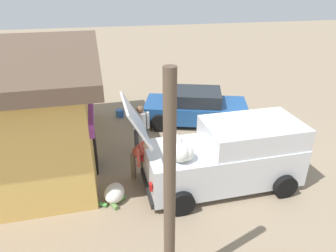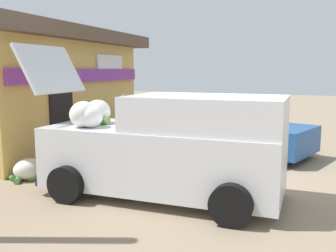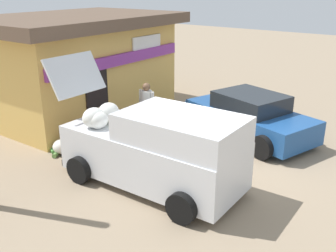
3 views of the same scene
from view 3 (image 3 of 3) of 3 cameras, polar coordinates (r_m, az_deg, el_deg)
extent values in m
plane|color=gray|center=(10.20, 6.99, -6.14)|extent=(60.00, 60.00, 0.00)
cube|color=#E0B259|center=(14.43, -12.89, 7.91)|extent=(6.38, 4.15, 3.10)
cube|color=purple|center=(12.88, -6.89, 9.65)|extent=(5.96, 0.29, 0.36)
cube|color=black|center=(12.39, -10.28, 3.46)|extent=(0.90, 0.09, 2.00)
cube|color=white|center=(13.88, -3.11, 11.82)|extent=(1.50, 0.10, 0.60)
cube|color=brown|center=(14.18, -13.44, 14.78)|extent=(7.24, 5.00, 0.37)
cube|color=silver|center=(9.09, -2.37, -4.34)|extent=(1.89, 4.33, 1.10)
cube|color=silver|center=(8.33, 1.99, -0.38)|extent=(1.77, 2.71, 0.60)
cube|color=black|center=(7.76, 9.88, -2.49)|extent=(1.49, 0.13, 0.45)
cube|color=silver|center=(10.15, -13.37, 7.32)|extent=(1.59, 0.61, 0.95)
ellipsoid|color=silver|center=(9.35, -10.80, 1.21)|extent=(0.57, 0.48, 0.48)
ellipsoid|color=silver|center=(9.27, -10.10, 0.86)|extent=(0.49, 0.41, 0.41)
ellipsoid|color=silver|center=(9.72, -8.68, 2.04)|extent=(0.56, 0.46, 0.46)
cylinder|color=olive|center=(9.61, -8.32, 0.88)|extent=(0.19, 0.28, 0.16)
cylinder|color=#68B037|center=(9.76, -9.53, 1.05)|extent=(0.23, 0.17, 0.14)
cylinder|color=#6EA735|center=(9.96, -7.87, 1.44)|extent=(0.25, 0.22, 0.11)
cube|color=black|center=(10.63, -11.70, -3.74)|extent=(1.66, 0.14, 0.16)
cube|color=red|center=(10.03, -14.76, -2.25)|extent=(0.14, 0.06, 0.20)
cube|color=red|center=(10.88, -9.35, -0.05)|extent=(0.14, 0.06, 0.20)
cylinder|color=black|center=(7.85, 2.01, -11.90)|extent=(0.24, 0.66, 0.66)
cylinder|color=black|center=(9.29, 8.46, -6.72)|extent=(0.24, 0.66, 0.66)
cylinder|color=black|center=(9.55, -12.82, -6.26)|extent=(0.24, 0.66, 0.66)
cylinder|color=black|center=(10.76, -5.43, -2.71)|extent=(0.24, 0.66, 0.66)
cube|color=#1E4C8C|center=(12.25, 11.79, 0.84)|extent=(2.88, 4.39, 0.69)
cube|color=#1E2328|center=(12.07, 11.99, 3.50)|extent=(2.06, 2.31, 0.50)
cylinder|color=black|center=(10.80, 13.58, -3.07)|extent=(0.41, 0.71, 0.68)
cylinder|color=black|center=(12.24, 19.50, -0.89)|extent=(0.41, 0.71, 0.68)
cylinder|color=black|center=(12.61, 4.19, 0.88)|extent=(0.41, 0.71, 0.68)
cylinder|color=black|center=(13.86, 10.28, 2.40)|extent=(0.41, 0.71, 0.68)
cylinder|color=#4C4C51|center=(12.08, -3.68, 0.49)|extent=(0.15, 0.15, 0.87)
cylinder|color=#4C4C51|center=(11.87, -2.45, 0.15)|extent=(0.15, 0.15, 0.87)
cylinder|color=silver|center=(11.75, -3.14, 3.72)|extent=(0.35, 0.35, 0.61)
sphere|color=brown|center=(11.63, -3.18, 5.73)|extent=(0.24, 0.24, 0.24)
cylinder|color=silver|center=(11.89, -4.01, 3.99)|extent=(0.09, 0.09, 0.58)
cylinder|color=silver|center=(11.59, -2.24, 3.59)|extent=(0.09, 0.09, 0.58)
cylinder|color=#726047|center=(11.18, -7.82, -1.42)|extent=(0.15, 0.15, 0.84)
cylinder|color=#726047|center=(11.29, -9.45, -1.28)|extent=(0.15, 0.15, 0.84)
cylinder|color=#CC4C3F|center=(10.83, -9.20, 1.27)|extent=(0.75, 0.59, 0.65)
sphere|color=tan|center=(10.48, -9.85, 2.18)|extent=(0.23, 0.23, 0.23)
cylinder|color=#CC4C3F|center=(10.58, -8.37, 0.40)|extent=(0.09, 0.09, 0.56)
cylinder|color=#CC4C3F|center=(10.75, -10.78, 0.57)|extent=(0.09, 0.09, 0.56)
ellipsoid|color=silver|center=(11.27, -14.81, -2.80)|extent=(0.81, 0.71, 0.45)
cylinder|color=#5F8E46|center=(11.20, -16.01, -3.97)|extent=(0.33, 0.26, 0.13)
cylinder|color=#4F9846|center=(11.47, -16.48, -3.48)|extent=(0.21, 0.25, 0.11)
cylinder|color=#55943D|center=(11.17, -14.36, -3.91)|extent=(0.23, 0.25, 0.11)
cylinder|color=blue|center=(14.74, 3.11, 3.04)|extent=(0.34, 0.34, 0.32)
camera|label=1|loc=(8.33, -59.47, 17.44)|focal=32.60mm
camera|label=2|loc=(3.41, -40.19, -25.72)|focal=40.43mm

